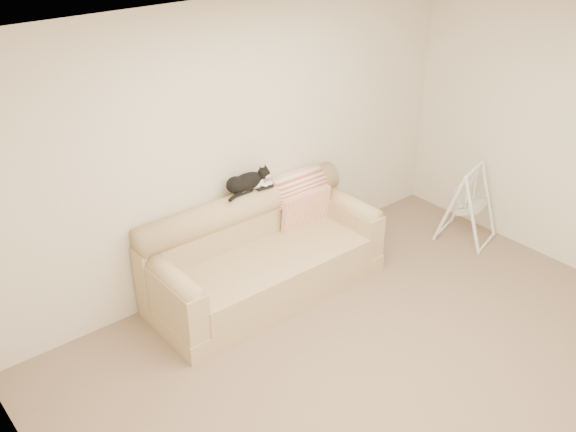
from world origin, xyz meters
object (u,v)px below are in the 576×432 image
Objects in this scene: remote_b at (265,187)px; remote_a at (244,192)px; tuxedo_cat at (247,182)px; sofa at (261,255)px; baby_swing at (468,203)px.

remote_a is at bearing 170.41° from remote_b.
tuxedo_cat is (-0.17, 0.04, 0.09)m from remote_b.
sofa is 12.20× the size of remote_a.
remote_a is 0.34× the size of tuxedo_cat.
remote_a is at bearing 90.15° from sofa.
sofa is 0.69m from tuxedo_cat.
sofa reaches higher than baby_swing.
remote_a reaches higher than remote_b.
baby_swing is at bearing -15.73° from sofa.
tuxedo_cat is (0.05, 0.01, 0.09)m from remote_a.
baby_swing is at bearing -21.77° from tuxedo_cat.
sofa is 2.33m from baby_swing.
remote_b is 0.21× the size of baby_swing.
tuxedo_cat reaches higher than remote_a.
remote_a is 0.22× the size of baby_swing.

